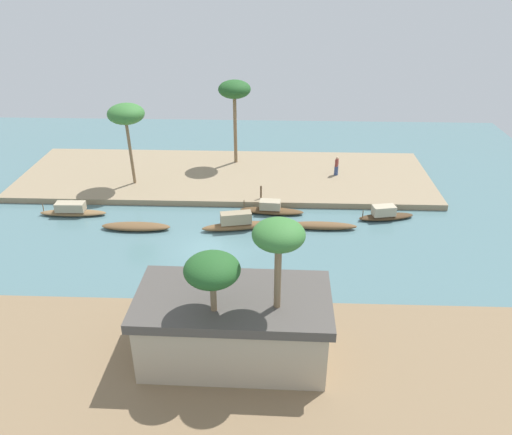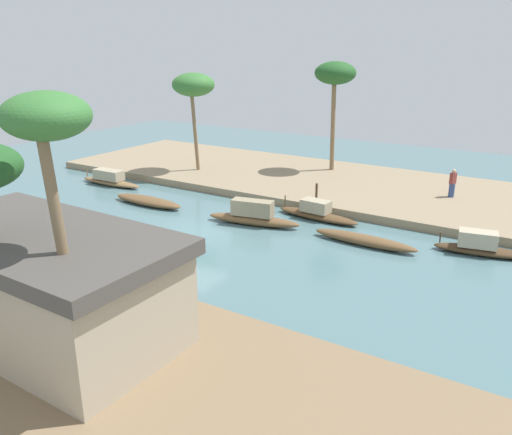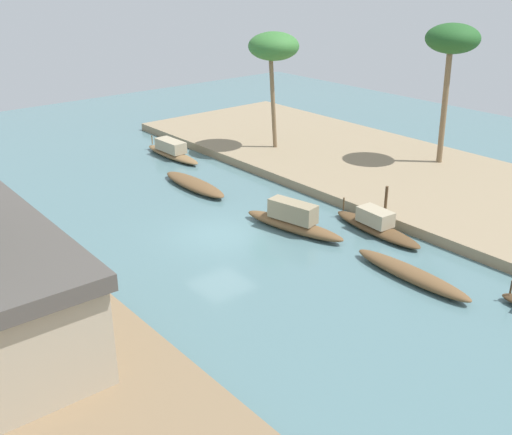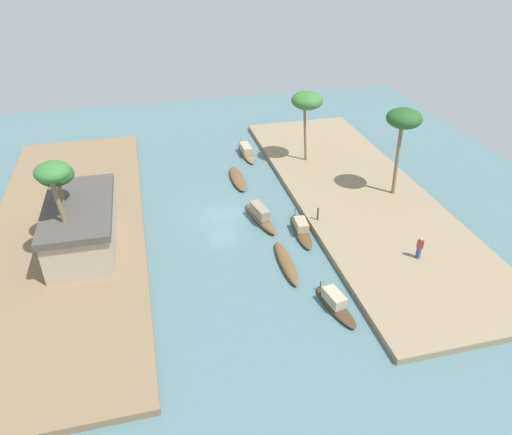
{
  "view_description": "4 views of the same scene",
  "coord_description": "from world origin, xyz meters",
  "views": [
    {
      "loc": [
        -4.4,
        29.94,
        18.07
      ],
      "look_at": [
        -3.09,
        -3.85,
        0.48
      ],
      "focal_mm": 35.62,
      "sensor_mm": 36.0,
      "label": 1
    },
    {
      "loc": [
        -16.07,
        19.84,
        9.39
      ],
      "look_at": [
        -2.66,
        -1.59,
        0.93
      ],
      "focal_mm": 36.64,
      "sensor_mm": 36.0,
      "label": 2
    },
    {
      "loc": [
        -19.93,
        14.47,
        11.29
      ],
      "look_at": [
        -0.93,
        -1.3,
        0.82
      ],
      "focal_mm": 42.75,
      "sensor_mm": 36.0,
      "label": 3
    },
    {
      "loc": [
        -34.09,
        5.53,
        21.27
      ],
      "look_at": [
        -1.87,
        -2.45,
        0.5
      ],
      "focal_mm": 33.75,
      "sensor_mm": 36.0,
      "label": 4
    }
  ],
  "objects": [
    {
      "name": "sampan_with_tall_canopy",
      "position": [
        11.23,
        -4.63,
        0.41
      ],
      "size": [
        5.17,
        1.16,
        1.07
      ],
      "rotation": [
        0.0,
        0.0,
        0.03
      ],
      "color": "brown",
      "rests_on": "river_water"
    },
    {
      "name": "sampan_foreground",
      "position": [
        -4.22,
        -5.55,
        0.37
      ],
      "size": [
        5.04,
        1.47,
        1.08
      ],
      "rotation": [
        0.0,
        0.0,
        -0.08
      ],
      "color": "brown",
      "rests_on": "river_water"
    },
    {
      "name": "riverbank_left",
      "position": [
        0.0,
        -12.38,
        0.24
      ],
      "size": [
        36.36,
        11.74,
        0.48
      ],
      "primitive_type": "cube",
      "color": "#937F60",
      "rests_on": "ground"
    },
    {
      "name": "sampan_midstream",
      "position": [
        -7.93,
        -3.18,
        0.25
      ],
      "size": [
        5.29,
        1.03,
        0.5
      ],
      "rotation": [
        0.0,
        0.0,
        -0.02
      ],
      "color": "brown",
      "rests_on": "river_water"
    },
    {
      "name": "sampan_open_hull",
      "position": [
        -1.71,
        -2.83,
        0.52
      ],
      "size": [
        5.29,
        2.01,
        1.38
      ],
      "rotation": [
        0.0,
        0.0,
        0.21
      ],
      "color": "brown",
      "rests_on": "river_water"
    },
    {
      "name": "palm_tree_left_near",
      "position": [
        -0.74,
        -15.14,
        7.24
      ],
      "size": [
        2.91,
        2.91,
        7.73
      ],
      "color": "#7F6647",
      "rests_on": "riverbank_left"
    },
    {
      "name": "sampan_near_left_bank",
      "position": [
        5.72,
        -2.53,
        0.24
      ],
      "size": [
        5.09,
        1.21,
        0.49
      ],
      "rotation": [
        0.0,
        0.0,
        -0.0
      ],
      "color": "brown",
      "rests_on": "river_water"
    },
    {
      "name": "palm_tree_left_far",
      "position": [
        7.64,
        -9.76,
        6.55
      ],
      "size": [
        3.0,
        3.0,
        6.97
      ],
      "color": "#7F6647",
      "rests_on": "riverbank_left"
    },
    {
      "name": "river_water",
      "position": [
        0.0,
        0.0,
        0.0
      ],
      "size": [
        61.11,
        61.11,
        0.0
      ],
      "primitive_type": "plane",
      "color": "slate",
      "rests_on": "ground"
    },
    {
      "name": "mooring_post",
      "position": [
        -3.36,
        -7.21,
        1.03
      ],
      "size": [
        0.14,
        0.14,
        1.1
      ],
      "primitive_type": "cylinder",
      "color": "#4C3823",
      "rests_on": "riverbank_left"
    }
  ]
}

